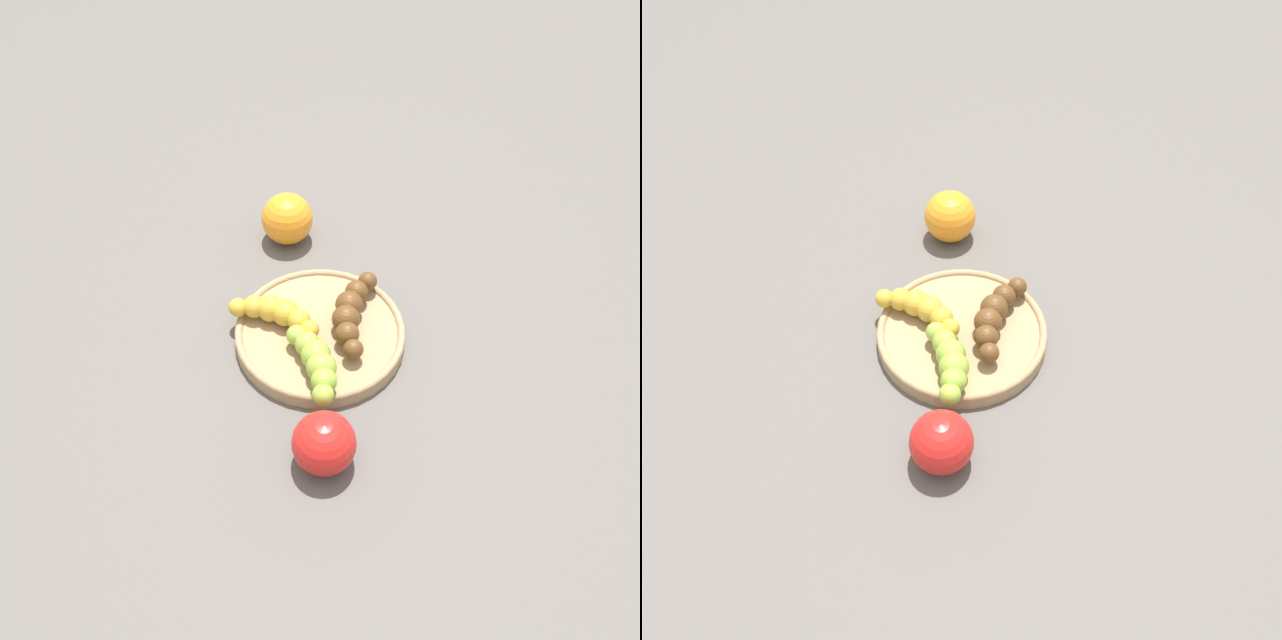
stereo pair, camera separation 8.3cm
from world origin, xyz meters
The scene contains 7 objects.
ground_plane centered at (0.00, 0.00, 0.00)m, with size 2.40×2.40×0.00m, color #56514C.
fruit_bowl centered at (0.00, 0.00, 0.01)m, with size 0.22×0.22×0.02m.
banana_overripe centered at (0.04, 0.00, 0.04)m, with size 0.08×0.13×0.04m.
banana_spotted centered at (-0.05, 0.03, 0.04)m, with size 0.11×0.08×0.04m.
banana_green centered at (-0.02, -0.06, 0.04)m, with size 0.05×0.12×0.04m.
apple_red centered at (-0.04, -0.17, 0.04)m, with size 0.07×0.07×0.07m, color red.
orange_fruit centered at (0.00, 0.20, 0.04)m, with size 0.08×0.08×0.08m, color orange.
Camera 2 is at (-0.05, -0.55, 0.67)m, focal length 37.09 mm.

